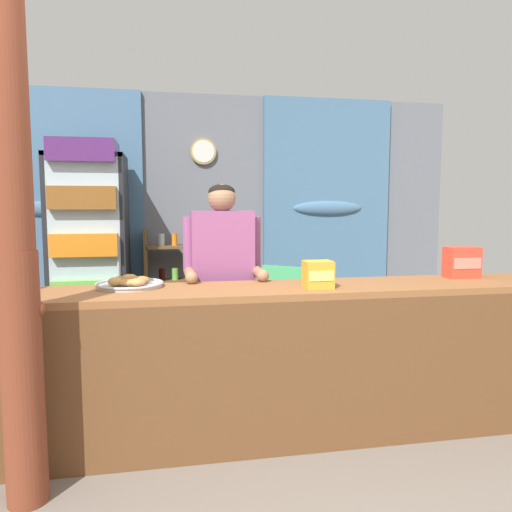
{
  "coord_description": "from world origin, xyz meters",
  "views": [
    {
      "loc": [
        -0.45,
        -2.29,
        1.42
      ],
      "look_at": [
        0.19,
        1.08,
        1.06
      ],
      "focal_mm": 34.24,
      "sensor_mm": 36.0,
      "label": 1
    }
  ],
  "objects_px": {
    "pastry_tray": "(130,283)",
    "snack_box_crackers": "(462,262)",
    "bottle_shelf_rack": "(169,284)",
    "timber_post": "(16,262)",
    "snack_box_choco_powder": "(318,275)",
    "drink_fridge": "(89,241)",
    "soda_bottle_orange_soda": "(17,273)",
    "stall_counter": "(257,350)",
    "plastic_lawn_chair": "(289,303)",
    "shopkeeper": "(223,268)"
  },
  "relations": [
    {
      "from": "timber_post",
      "to": "snack_box_crackers",
      "type": "xyz_separation_m",
      "value": [
        2.65,
        0.57,
        -0.13
      ]
    },
    {
      "from": "timber_post",
      "to": "snack_box_crackers",
      "type": "relative_size",
      "value": 10.96
    },
    {
      "from": "plastic_lawn_chair",
      "to": "shopkeeper",
      "type": "bearing_deg",
      "value": -124.2
    },
    {
      "from": "timber_post",
      "to": "shopkeeper",
      "type": "height_order",
      "value": "timber_post"
    },
    {
      "from": "plastic_lawn_chair",
      "to": "snack_box_choco_powder",
      "type": "bearing_deg",
      "value": -98.9
    },
    {
      "from": "stall_counter",
      "to": "timber_post",
      "type": "relative_size",
      "value": 1.75
    },
    {
      "from": "stall_counter",
      "to": "plastic_lawn_chair",
      "type": "bearing_deg",
      "value": 69.71
    },
    {
      "from": "timber_post",
      "to": "drink_fridge",
      "type": "height_order",
      "value": "timber_post"
    },
    {
      "from": "shopkeeper",
      "to": "snack_box_crackers",
      "type": "height_order",
      "value": "shopkeeper"
    },
    {
      "from": "timber_post",
      "to": "plastic_lawn_chair",
      "type": "bearing_deg",
      "value": 48.3
    },
    {
      "from": "pastry_tray",
      "to": "bottle_shelf_rack",
      "type": "bearing_deg",
      "value": 83.01
    },
    {
      "from": "drink_fridge",
      "to": "snack_box_crackers",
      "type": "bearing_deg",
      "value": -33.58
    },
    {
      "from": "shopkeeper",
      "to": "stall_counter",
      "type": "bearing_deg",
      "value": -77.72
    },
    {
      "from": "soda_bottle_orange_soda",
      "to": "snack_box_choco_powder",
      "type": "distance_m",
      "value": 1.72
    },
    {
      "from": "soda_bottle_orange_soda",
      "to": "pastry_tray",
      "type": "relative_size",
      "value": 0.64
    },
    {
      "from": "soda_bottle_orange_soda",
      "to": "snack_box_choco_powder",
      "type": "height_order",
      "value": "soda_bottle_orange_soda"
    },
    {
      "from": "stall_counter",
      "to": "soda_bottle_orange_soda",
      "type": "xyz_separation_m",
      "value": [
        -1.34,
        0.22,
        0.46
      ]
    },
    {
      "from": "snack_box_choco_powder",
      "to": "drink_fridge",
      "type": "bearing_deg",
      "value": 128.37
    },
    {
      "from": "bottle_shelf_rack",
      "to": "snack_box_choco_powder",
      "type": "bearing_deg",
      "value": -69.44
    },
    {
      "from": "shopkeeper",
      "to": "pastry_tray",
      "type": "relative_size",
      "value": 3.88
    },
    {
      "from": "bottle_shelf_rack",
      "to": "shopkeeper",
      "type": "distance_m",
      "value": 1.78
    },
    {
      "from": "plastic_lawn_chair",
      "to": "shopkeeper",
      "type": "height_order",
      "value": "shopkeeper"
    },
    {
      "from": "timber_post",
      "to": "stall_counter",
      "type": "bearing_deg",
      "value": 15.45
    },
    {
      "from": "soda_bottle_orange_soda",
      "to": "pastry_tray",
      "type": "bearing_deg",
      "value": 4.95
    },
    {
      "from": "timber_post",
      "to": "snack_box_choco_powder",
      "type": "relative_size",
      "value": 14.7
    },
    {
      "from": "stall_counter",
      "to": "snack_box_crackers",
      "type": "distance_m",
      "value": 1.55
    },
    {
      "from": "shopkeeper",
      "to": "plastic_lawn_chair",
      "type": "bearing_deg",
      "value": 55.8
    },
    {
      "from": "bottle_shelf_rack",
      "to": "drink_fridge",
      "type": "bearing_deg",
      "value": -158.72
    },
    {
      "from": "snack_box_crackers",
      "to": "snack_box_choco_powder",
      "type": "xyz_separation_m",
      "value": [
        -1.09,
        -0.22,
        -0.02
      ]
    },
    {
      "from": "stall_counter",
      "to": "snack_box_crackers",
      "type": "xyz_separation_m",
      "value": [
        1.46,
        0.25,
        0.45
      ]
    },
    {
      "from": "bottle_shelf_rack",
      "to": "plastic_lawn_chair",
      "type": "distance_m",
      "value": 1.26
    },
    {
      "from": "timber_post",
      "to": "soda_bottle_orange_soda",
      "type": "bearing_deg",
      "value": 105.31
    },
    {
      "from": "bottle_shelf_rack",
      "to": "timber_post",
      "type": "bearing_deg",
      "value": -105.11
    },
    {
      "from": "bottle_shelf_rack",
      "to": "snack_box_crackers",
      "type": "height_order",
      "value": "bottle_shelf_rack"
    },
    {
      "from": "pastry_tray",
      "to": "snack_box_crackers",
      "type": "bearing_deg",
      "value": -0.65
    },
    {
      "from": "shopkeeper",
      "to": "snack_box_crackers",
      "type": "relative_size",
      "value": 7.06
    },
    {
      "from": "shopkeeper",
      "to": "soda_bottle_orange_soda",
      "type": "bearing_deg",
      "value": -162.75
    },
    {
      "from": "stall_counter",
      "to": "drink_fridge",
      "type": "xyz_separation_m",
      "value": [
        -1.2,
        2.01,
        0.5
      ]
    },
    {
      "from": "stall_counter",
      "to": "plastic_lawn_chair",
      "type": "height_order",
      "value": "stall_counter"
    },
    {
      "from": "pastry_tray",
      "to": "shopkeeper",
      "type": "bearing_deg",
      "value": 28.3
    },
    {
      "from": "drink_fridge",
      "to": "shopkeeper",
      "type": "distance_m",
      "value": 1.78
    },
    {
      "from": "bottle_shelf_rack",
      "to": "snack_box_crackers",
      "type": "distance_m",
      "value": 2.85
    },
    {
      "from": "plastic_lawn_chair",
      "to": "timber_post",
      "type": "bearing_deg",
      "value": -131.7
    },
    {
      "from": "stall_counter",
      "to": "soda_bottle_orange_soda",
      "type": "bearing_deg",
      "value": 170.73
    },
    {
      "from": "shopkeeper",
      "to": "snack_box_crackers",
      "type": "xyz_separation_m",
      "value": [
        1.59,
        -0.35,
        0.05
      ]
    },
    {
      "from": "timber_post",
      "to": "shopkeeper",
      "type": "bearing_deg",
      "value": 41.05
    },
    {
      "from": "shopkeeper",
      "to": "pastry_tray",
      "type": "height_order",
      "value": "shopkeeper"
    },
    {
      "from": "snack_box_choco_powder",
      "to": "pastry_tray",
      "type": "bearing_deg",
      "value": 167.43
    },
    {
      "from": "soda_bottle_orange_soda",
      "to": "pastry_tray",
      "type": "xyz_separation_m",
      "value": [
        0.61,
        0.05,
        -0.09
      ]
    },
    {
      "from": "shopkeeper",
      "to": "soda_bottle_orange_soda",
      "type": "xyz_separation_m",
      "value": [
        -1.21,
        -0.38,
        0.05
      ]
    }
  ]
}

